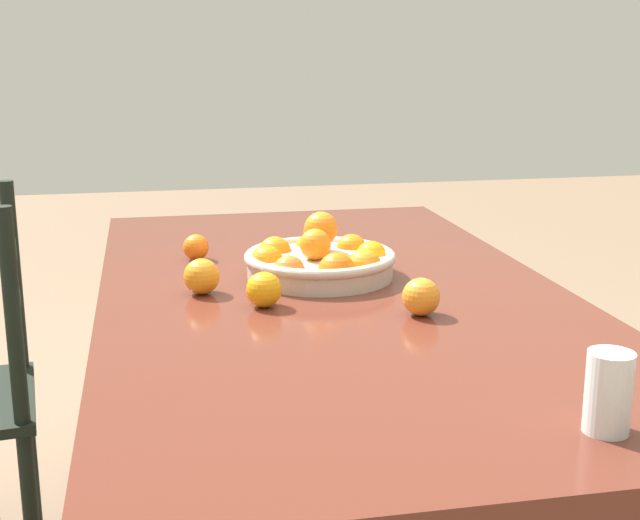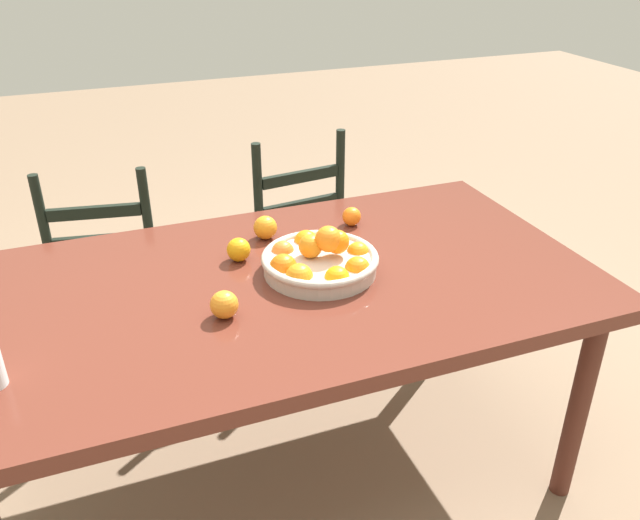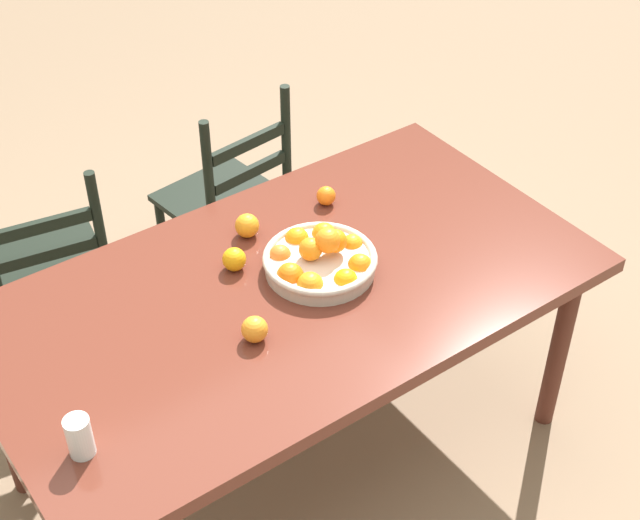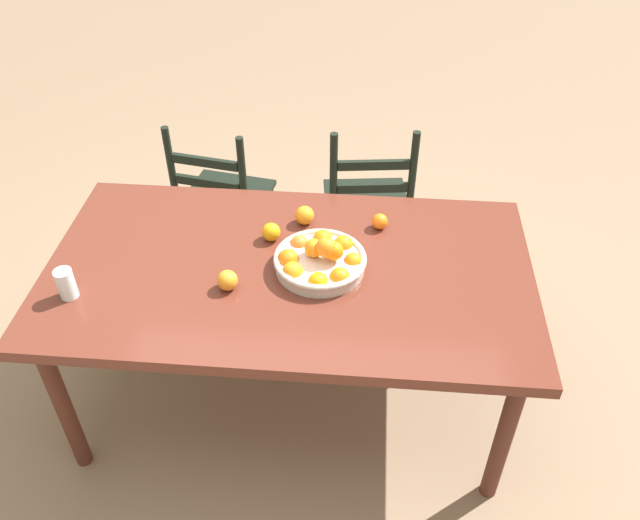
% 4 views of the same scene
% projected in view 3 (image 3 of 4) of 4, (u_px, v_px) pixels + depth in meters
% --- Properties ---
extents(ground_plane, '(12.00, 12.00, 0.00)m').
position_uv_depth(ground_plane, '(294.00, 451.00, 3.24)').
color(ground_plane, '#826851').
extents(dining_table, '(1.83, 1.00, 0.76)m').
position_uv_depth(dining_table, '(290.00, 303.00, 2.81)').
color(dining_table, '#5B291E').
rests_on(dining_table, ground).
extents(chair_near_window, '(0.47, 0.47, 0.95)m').
position_uv_depth(chair_near_window, '(229.00, 204.00, 3.63)').
color(chair_near_window, black).
rests_on(chair_near_window, ground).
extents(chair_by_cabinet, '(0.49, 0.49, 0.91)m').
position_uv_depth(chair_by_cabinet, '(50.00, 277.00, 3.31)').
color(chair_by_cabinet, black).
rests_on(chair_by_cabinet, ground).
extents(fruit_bowl, '(0.35, 0.35, 0.15)m').
position_uv_depth(fruit_bowl, '(320.00, 260.00, 2.79)').
color(fruit_bowl, beige).
rests_on(fruit_bowl, dining_table).
extents(orange_loose_0, '(0.08, 0.08, 0.08)m').
position_uv_depth(orange_loose_0, '(247.00, 226.00, 2.93)').
color(orange_loose_0, orange).
rests_on(orange_loose_0, dining_table).
extents(orange_loose_1, '(0.06, 0.06, 0.06)m').
position_uv_depth(orange_loose_1, '(326.00, 196.00, 3.07)').
color(orange_loose_1, orange).
rests_on(orange_loose_1, dining_table).
extents(orange_loose_2, '(0.07, 0.07, 0.07)m').
position_uv_depth(orange_loose_2, '(234.00, 259.00, 2.80)').
color(orange_loose_2, orange).
rests_on(orange_loose_2, dining_table).
extents(orange_loose_3, '(0.08, 0.08, 0.08)m').
position_uv_depth(orange_loose_3, '(255.00, 329.00, 2.56)').
color(orange_loose_3, orange).
rests_on(orange_loose_3, dining_table).
extents(drinking_glass, '(0.06, 0.06, 0.12)m').
position_uv_depth(drinking_glass, '(79.00, 437.00, 2.24)').
color(drinking_glass, silver).
rests_on(drinking_glass, dining_table).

